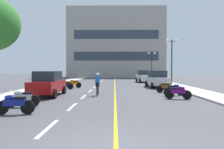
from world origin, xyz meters
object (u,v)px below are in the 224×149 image
at_px(motorcycle_3, 178,92).
at_px(motorcycle_7, 74,83).
at_px(motorcycle_4, 174,89).
at_px(parked_car_far, 144,76).
at_px(street_lamp_far, 152,59).
at_px(parked_car_mid, 157,79).
at_px(motorcycle_2, 22,98).
at_px(parked_car_near, 48,84).
at_px(motorcycle_8, 152,82).
at_px(cyclist_rider, 98,84).
at_px(street_lamp_mid, 172,52).
at_px(motorcycle_1, 14,104).
at_px(motorcycle_6, 65,84).

relative_size(motorcycle_3, motorcycle_7, 0.99).
distance_m(motorcycle_3, motorcycle_4, 1.84).
bearing_deg(parked_car_far, street_lamp_far, 71.04).
distance_m(parked_car_mid, motorcycle_2, 15.14).
bearing_deg(motorcycle_3, street_lamp_far, 83.89).
height_order(parked_car_near, motorcycle_3, parked_car_near).
height_order(motorcycle_2, motorcycle_7, same).
bearing_deg(motorcycle_7, motorcycle_2, -92.07).
xyz_separation_m(motorcycle_7, motorcycle_8, (8.86, 2.97, 0.00)).
distance_m(motorcycle_2, cyclist_rider, 5.95).
distance_m(parked_car_mid, cyclist_rider, 9.21).
bearing_deg(motorcycle_2, parked_car_mid, 51.79).
xyz_separation_m(motorcycle_2, motorcycle_7, (0.41, 11.45, 0.00)).
bearing_deg(cyclist_rider, motorcycle_3, -18.05).
xyz_separation_m(street_lamp_mid, motorcycle_7, (-11.36, -3.58, -3.61)).
bearing_deg(motorcycle_7, street_lamp_mid, 17.51).
bearing_deg(motorcycle_2, street_lamp_far, 67.57).
bearing_deg(motorcycle_8, street_lamp_far, 80.23).
height_order(parked_car_far, motorcycle_4, parked_car_far).
xyz_separation_m(parked_car_far, motorcycle_7, (-8.79, -9.66, -0.44)).
height_order(motorcycle_1, cyclist_rider, cyclist_rider).
bearing_deg(motorcycle_7, motorcycle_8, 18.53).
relative_size(parked_car_near, motorcycle_3, 2.52).
xyz_separation_m(motorcycle_6, cyclist_rider, (3.63, -4.91, 0.41)).
bearing_deg(street_lamp_far, motorcycle_2, -112.43).
bearing_deg(motorcycle_2, street_lamp_mid, 51.93).
bearing_deg(motorcycle_1, parked_car_far, 69.02).
height_order(street_lamp_far, motorcycle_3, street_lamp_far).
bearing_deg(motorcycle_3, street_lamp_mid, 76.79).
distance_m(street_lamp_mid, motorcycle_8, 4.44).
bearing_deg(parked_car_far, motorcycle_8, -89.44).
bearing_deg(motorcycle_1, motorcycle_6, 92.77).
bearing_deg(motorcycle_2, motorcycle_4, 27.70).
height_order(street_lamp_mid, motorcycle_3, street_lamp_mid).
height_order(street_lamp_far, cyclist_rider, street_lamp_far).
distance_m(parked_car_mid, motorcycle_1, 16.32).
bearing_deg(motorcycle_1, street_lamp_mid, 55.98).
distance_m(street_lamp_mid, parked_car_far, 7.32).
distance_m(motorcycle_6, cyclist_rider, 6.12).
xyz_separation_m(parked_car_far, motorcycle_8, (0.07, -6.69, -0.44)).
height_order(street_lamp_far, motorcycle_2, street_lamp_far).
distance_m(street_lamp_far, motorcycle_8, 14.40).
bearing_deg(motorcycle_8, parked_car_mid, -87.96).
xyz_separation_m(motorcycle_2, motorcycle_8, (9.27, 14.42, 0.00)).
bearing_deg(motorcycle_4, parked_car_far, 89.97).
bearing_deg(parked_car_mid, cyclist_rider, -129.42).
bearing_deg(motorcycle_7, parked_car_mid, 2.82).
height_order(street_lamp_far, motorcycle_6, street_lamp_far).
bearing_deg(motorcycle_2, motorcycle_6, 90.69).
xyz_separation_m(parked_car_mid, cyclist_rider, (-5.85, -7.11, -0.03)).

